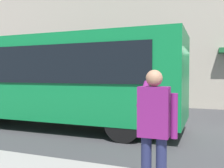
% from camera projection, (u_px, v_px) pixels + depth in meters
% --- Properties ---
extents(ground_plane, '(60.00, 60.00, 0.00)m').
position_uv_depth(ground_plane, '(178.00, 134.00, 7.54)').
color(ground_plane, '#38383A').
extents(red_bus, '(9.05, 2.54, 3.08)m').
position_uv_depth(red_bus, '(50.00, 78.00, 8.70)').
color(red_bus, '#0F7238').
rests_on(red_bus, ground_plane).
extents(pedestrian_photographer, '(0.53, 0.52, 1.70)m').
position_uv_depth(pedestrian_photographer, '(154.00, 124.00, 3.32)').
color(pedestrian_photographer, '#1E2347').
rests_on(pedestrian_photographer, sidewalk_curb).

